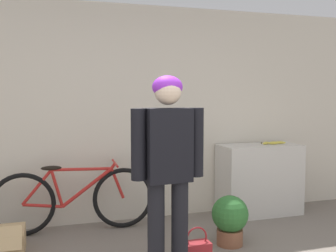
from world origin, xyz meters
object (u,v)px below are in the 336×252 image
Objects in this scene: banana at (273,143)px; potted_plant at (230,218)px; bicycle at (74,199)px; person at (168,159)px; handbag at (197,251)px.

banana is 1.45m from potted_plant.
person is at bearing -60.42° from bicycle.
person is 1.62m from bicycle.
person is 3.33× the size of potted_plant.
banana is (2.49, -0.03, 0.54)m from bicycle.
potted_plant reaches higher than handbag.
person reaches higher than potted_plant.
potted_plant is at bearing 31.38° from handbag.
person is at bearing -144.39° from banana.
bicycle is 1.72m from potted_plant.
person is 5.09× the size of handbag.
potted_plant is (0.48, 0.29, 0.17)m from handbag.
potted_plant is at bearing 25.89° from person.
bicycle is 5.37× the size of handbag.
handbag is (1.01, -1.15, -0.26)m from bicycle.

